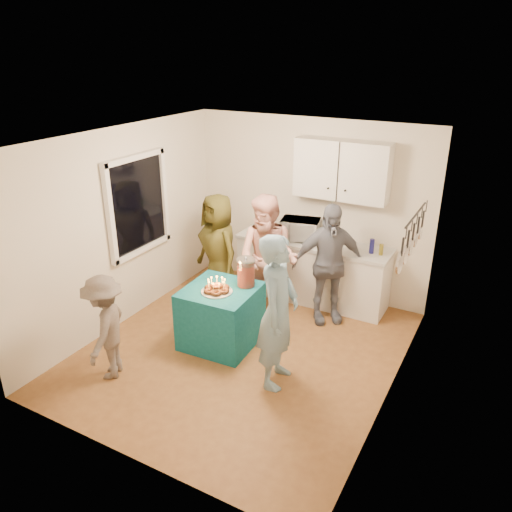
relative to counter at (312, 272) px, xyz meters
The scene contains 19 objects.
floor 1.76m from the counter, 96.71° to the right, with size 4.00×4.00×0.00m, color brown.
ceiling 2.76m from the counter, 96.71° to the right, with size 4.00×4.00×0.00m, color white.
back_wall 0.94m from the counter, 123.69° to the left, with size 3.60×3.60×0.00m, color silver.
left_wall 2.77m from the counter, 139.64° to the right, with size 4.00×4.00×0.00m, color silver.
right_wall 2.49m from the counter, 46.74° to the right, with size 4.00×4.00×0.00m, color silver.
window_night 2.66m from the counter, 144.60° to the right, with size 0.04×1.00×1.20m, color black.
counter is the anchor object (origin of this frame).
countertop 0.46m from the counter, 90.00° to the right, with size 2.24×0.62×0.05m, color beige.
upper_cabinet 1.56m from the counter, 26.57° to the left, with size 1.30×0.30×0.80m, color white.
pot_rack 2.16m from the counter, 33.34° to the right, with size 0.12×1.00×0.60m, color black.
microwave 0.66m from the counter, behind, with size 0.54×0.37×0.30m, color white.
party_table 1.74m from the counter, 107.90° to the right, with size 0.85×0.85×0.76m, color #105D6A.
donut_cake 1.87m from the counter, 106.68° to the right, with size 0.38×0.38×0.18m, color #381C0C, non-canonical shape.
punch_jar 1.54m from the counter, 101.95° to the right, with size 0.22×0.22×0.34m, color red.
man_birthday 2.11m from the counter, 77.95° to the right, with size 0.64×0.42×1.76m, color #7899AE.
woman_back_left 1.41m from the counter, 147.85° to the right, with size 0.80×0.52×1.64m, color brown.
woman_back_center 1.00m from the counter, 109.81° to the right, with size 0.86×0.67×1.76m, color #CE716B.
woman_back_right 0.75m from the counter, 49.34° to the right, with size 0.98×0.41×1.66m, color black.
child_near_left 3.12m from the counter, 114.49° to the right, with size 0.80×0.46×1.24m, color #554A44.
Camera 1 is at (2.65, -4.52, 3.51)m, focal length 35.00 mm.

